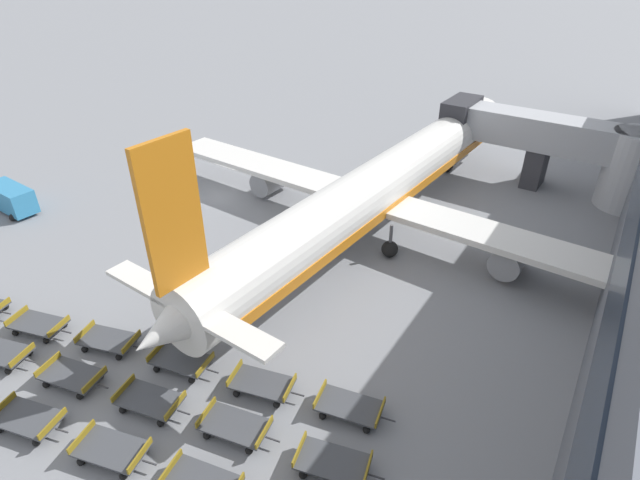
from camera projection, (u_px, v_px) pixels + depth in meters
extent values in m
plane|color=gray|center=(226.00, 193.00, 44.34)|extent=(500.00, 500.00, 0.00)
cube|color=#232D3D|center=(639.00, 189.00, 26.37)|extent=(0.12, 90.46, 4.69)
cylinder|color=#B2B5BA|center=(635.00, 171.00, 40.66)|extent=(4.82, 4.82, 6.40)
cube|color=#B2B5BA|center=(544.00, 132.00, 43.38)|extent=(15.22, 3.70, 2.80)
cube|color=#2D2D33|center=(460.00, 117.00, 47.04)|extent=(2.56, 4.89, 3.36)
cube|color=#38383D|center=(535.00, 166.00, 45.04)|extent=(1.69, 2.94, 3.60)
cylinder|color=white|center=(385.00, 182.00, 38.01)|extent=(6.39, 40.50, 4.01)
sphere|color=white|center=(481.00, 116.00, 51.98)|extent=(3.81, 3.81, 3.81)
cone|color=white|center=(178.00, 322.00, 24.04)|extent=(4.09, 5.03, 3.81)
cube|color=orange|center=(172.00, 216.00, 21.71)|extent=(0.46, 3.02, 7.03)
cube|color=white|center=(187.00, 305.00, 24.20)|extent=(11.32, 2.03, 0.24)
cube|color=white|center=(373.00, 200.00, 37.36)|extent=(40.34, 5.78, 0.44)
cylinder|color=gray|center=(512.00, 256.00, 33.03)|extent=(2.30, 3.59, 2.10)
cylinder|color=gray|center=(272.00, 179.00, 43.52)|extent=(2.30, 3.59, 2.10)
cube|color=orange|center=(384.00, 190.00, 38.38)|extent=(6.23, 36.48, 0.72)
cylinder|color=#56565B|center=(448.00, 156.00, 47.70)|extent=(0.24, 0.24, 1.95)
sphere|color=black|center=(447.00, 166.00, 48.20)|extent=(1.19, 1.19, 1.19)
cylinder|color=#56565B|center=(391.00, 237.00, 34.78)|extent=(0.24, 0.24, 1.95)
sphere|color=black|center=(390.00, 249.00, 35.29)|extent=(1.19, 1.19, 1.19)
cylinder|color=#56565B|center=(323.00, 214.00, 37.70)|extent=(0.24, 0.24, 1.95)
sphere|color=black|center=(323.00, 225.00, 38.21)|extent=(1.19, 1.19, 1.19)
cube|color=teal|center=(11.00, 198.00, 40.84)|extent=(4.88, 2.18, 1.95)
cube|color=#1E232D|center=(24.00, 201.00, 39.49)|extent=(0.17, 1.62, 0.68)
sphere|color=black|center=(13.00, 217.00, 39.93)|extent=(0.60, 0.60, 0.60)
sphere|color=black|center=(35.00, 209.00, 41.18)|extent=(0.60, 0.60, 0.60)
sphere|color=black|center=(16.00, 199.00, 42.74)|extent=(0.60, 0.60, 0.60)
cube|color=#424449|center=(28.00, 418.00, 22.89)|extent=(3.40, 2.39, 0.10)
cube|color=olive|center=(53.00, 423.00, 22.38)|extent=(0.49, 1.64, 0.32)
cube|color=olive|center=(1.00, 407.00, 23.18)|extent=(0.49, 1.64, 0.32)
cube|color=#333338|center=(62.00, 431.00, 22.45)|extent=(0.69, 0.23, 0.06)
sphere|color=black|center=(37.00, 442.00, 22.22)|extent=(0.36, 0.36, 0.36)
sphere|color=black|center=(60.00, 417.00, 23.37)|extent=(0.36, 0.36, 0.36)
sphere|color=black|center=(24.00, 406.00, 23.95)|extent=(0.36, 0.36, 0.36)
cube|color=#424449|center=(111.00, 449.00, 21.51)|extent=(3.40, 2.40, 0.10)
cube|color=olive|center=(140.00, 455.00, 21.00)|extent=(0.50, 1.64, 0.32)
cube|color=olive|center=(81.00, 436.00, 21.79)|extent=(0.50, 1.64, 0.32)
cube|color=#333338|center=(149.00, 463.00, 21.07)|extent=(0.69, 0.23, 0.06)
sphere|color=black|center=(124.00, 476.00, 20.83)|extent=(0.36, 0.36, 0.36)
sphere|color=black|center=(144.00, 447.00, 21.99)|extent=(0.36, 0.36, 0.36)
sphere|color=black|center=(81.00, 461.00, 21.40)|extent=(0.36, 0.36, 0.36)
sphere|color=black|center=(103.00, 434.00, 22.56)|extent=(0.36, 0.36, 0.36)
cube|color=olive|center=(170.00, 468.00, 20.51)|extent=(0.41, 1.66, 0.32)
sphere|color=black|center=(190.00, 465.00, 21.25)|extent=(0.36, 0.36, 0.36)
cube|color=#424449|center=(1.00, 352.00, 26.55)|extent=(3.42, 2.46, 0.10)
cube|color=olive|center=(22.00, 355.00, 26.07)|extent=(0.54, 1.63, 0.32)
cube|color=#333338|center=(30.00, 361.00, 26.15)|extent=(0.69, 0.25, 0.06)
sphere|color=black|center=(8.00, 371.00, 25.89)|extent=(0.36, 0.36, 0.36)
sphere|color=black|center=(29.00, 352.00, 27.06)|extent=(0.36, 0.36, 0.36)
cube|color=#424449|center=(72.00, 375.00, 25.17)|extent=(3.36, 2.29, 0.10)
cube|color=olive|center=(95.00, 379.00, 24.61)|extent=(0.43, 1.65, 0.32)
cube|color=olive|center=(48.00, 364.00, 25.50)|extent=(0.43, 1.65, 0.32)
cube|color=#333338|center=(102.00, 386.00, 24.67)|extent=(0.70, 0.21, 0.06)
sphere|color=black|center=(80.00, 396.00, 24.47)|extent=(0.36, 0.36, 0.36)
sphere|color=black|center=(100.00, 376.00, 25.61)|extent=(0.36, 0.36, 0.36)
sphere|color=black|center=(46.00, 384.00, 25.11)|extent=(0.36, 0.36, 0.36)
sphere|color=black|center=(67.00, 365.00, 26.25)|extent=(0.36, 0.36, 0.36)
cube|color=#424449|center=(150.00, 399.00, 23.81)|extent=(3.36, 2.28, 0.10)
cube|color=olive|center=(175.00, 405.00, 23.25)|extent=(0.43, 1.65, 0.32)
cube|color=olive|center=(123.00, 388.00, 24.15)|extent=(0.43, 1.65, 0.32)
cube|color=#333338|center=(184.00, 412.00, 23.31)|extent=(0.70, 0.20, 0.06)
sphere|color=black|center=(161.00, 423.00, 23.11)|extent=(0.36, 0.36, 0.36)
sphere|color=black|center=(178.00, 400.00, 24.25)|extent=(0.36, 0.36, 0.36)
sphere|color=black|center=(123.00, 410.00, 23.75)|extent=(0.36, 0.36, 0.36)
sphere|color=black|center=(142.00, 388.00, 24.89)|extent=(0.36, 0.36, 0.36)
cube|color=#424449|center=(235.00, 425.00, 22.57)|extent=(3.35, 2.25, 0.10)
cube|color=olive|center=(264.00, 432.00, 22.00)|extent=(0.41, 1.66, 0.32)
cube|color=olive|center=(206.00, 412.00, 22.92)|extent=(0.41, 1.66, 0.32)
cube|color=#333338|center=(273.00, 439.00, 22.05)|extent=(0.70, 0.20, 0.06)
sphere|color=black|center=(249.00, 450.00, 21.86)|extent=(0.36, 0.36, 0.36)
sphere|color=black|center=(264.00, 425.00, 22.99)|extent=(0.36, 0.36, 0.36)
sphere|color=black|center=(207.00, 435.00, 22.52)|extent=(0.36, 0.36, 0.36)
sphere|color=black|center=(223.00, 412.00, 23.66)|extent=(0.36, 0.36, 0.36)
cube|color=#424449|center=(333.00, 462.00, 20.97)|extent=(3.39, 2.37, 0.10)
cube|color=olive|center=(368.00, 469.00, 20.45)|extent=(0.48, 1.64, 0.32)
cube|color=olive|center=(299.00, 449.00, 21.27)|extent=(0.48, 1.64, 0.32)
cube|color=#333338|center=(376.00, 477.00, 20.51)|extent=(0.69, 0.23, 0.06)
sphere|color=black|center=(361.00, 460.00, 21.44)|extent=(0.36, 0.36, 0.36)
sphere|color=black|center=(303.00, 475.00, 20.87)|extent=(0.36, 0.36, 0.36)
sphere|color=black|center=(314.00, 446.00, 22.03)|extent=(0.36, 0.36, 0.36)
cube|color=#333338|center=(6.00, 313.00, 29.51)|extent=(0.69, 0.26, 0.06)
sphere|color=black|center=(6.00, 307.00, 30.42)|extent=(0.36, 0.36, 0.36)
cube|color=#424449|center=(38.00, 324.00, 28.51)|extent=(3.41, 2.42, 0.10)
cube|color=olive|center=(59.00, 326.00, 28.02)|extent=(0.52, 1.64, 0.32)
cube|color=olive|center=(16.00, 316.00, 28.78)|extent=(0.52, 1.64, 0.32)
cube|color=#333338|center=(66.00, 332.00, 28.09)|extent=(0.69, 0.24, 0.06)
sphere|color=black|center=(46.00, 340.00, 27.84)|extent=(0.36, 0.36, 0.36)
sphere|color=black|center=(64.00, 324.00, 29.01)|extent=(0.36, 0.36, 0.36)
sphere|color=black|center=(15.00, 333.00, 28.39)|extent=(0.36, 0.36, 0.36)
sphere|color=black|center=(35.00, 317.00, 29.56)|extent=(0.36, 0.36, 0.36)
cube|color=#424449|center=(108.00, 339.00, 27.39)|extent=(3.42, 2.48, 0.10)
cube|color=olive|center=(131.00, 342.00, 26.93)|extent=(0.55, 1.63, 0.32)
cube|color=olive|center=(84.00, 331.00, 27.64)|extent=(0.55, 1.63, 0.32)
cube|color=#333338|center=(139.00, 348.00, 27.01)|extent=(0.69, 0.26, 0.06)
sphere|color=black|center=(119.00, 357.00, 26.75)|extent=(0.36, 0.36, 0.36)
sphere|color=black|center=(134.00, 339.00, 27.92)|extent=(0.36, 0.36, 0.36)
sphere|color=black|center=(85.00, 349.00, 27.26)|extent=(0.36, 0.36, 0.36)
sphere|color=black|center=(101.00, 332.00, 28.43)|extent=(0.36, 0.36, 0.36)
cube|color=#424449|center=(181.00, 360.00, 26.05)|extent=(3.35, 2.25, 0.10)
cube|color=olive|center=(205.00, 364.00, 25.48)|extent=(0.41, 1.66, 0.32)
cube|color=olive|center=(157.00, 350.00, 26.41)|extent=(0.41, 1.66, 0.32)
cube|color=#333338|center=(213.00, 371.00, 25.53)|extent=(0.70, 0.20, 0.06)
sphere|color=black|center=(192.00, 380.00, 25.34)|extent=(0.36, 0.36, 0.36)
sphere|color=black|center=(207.00, 361.00, 26.48)|extent=(0.36, 0.36, 0.36)
sphere|color=black|center=(157.00, 369.00, 26.01)|extent=(0.36, 0.36, 0.36)
sphere|color=black|center=(173.00, 351.00, 27.14)|extent=(0.36, 0.36, 0.36)
cube|color=#424449|center=(262.00, 383.00, 24.70)|extent=(3.39, 2.36, 0.10)
cube|color=olive|center=(290.00, 387.00, 24.18)|extent=(0.48, 1.65, 0.32)
cube|color=olive|center=(234.00, 373.00, 25.00)|extent=(0.48, 1.65, 0.32)
cube|color=#333338|center=(298.00, 394.00, 24.24)|extent=(0.69, 0.23, 0.06)
sphere|color=black|center=(277.00, 404.00, 24.02)|extent=(0.36, 0.36, 0.36)
sphere|color=black|center=(288.00, 383.00, 25.17)|extent=(0.36, 0.36, 0.36)
sphere|color=black|center=(236.00, 393.00, 24.61)|extent=(0.36, 0.36, 0.36)
sphere|color=black|center=(249.00, 373.00, 25.76)|extent=(0.36, 0.36, 0.36)
cube|color=#424449|center=(349.00, 406.00, 23.49)|extent=(3.34, 2.24, 0.10)
cube|color=olive|center=(380.00, 412.00, 22.92)|extent=(0.40, 1.66, 0.32)
cube|color=olive|center=(320.00, 394.00, 23.85)|extent=(0.40, 1.66, 0.32)
cube|color=#333338|center=(388.00, 419.00, 22.97)|extent=(0.70, 0.19, 0.06)
sphere|color=black|center=(367.00, 430.00, 22.78)|extent=(0.36, 0.36, 0.36)
sphere|color=black|center=(375.00, 406.00, 23.92)|extent=(0.36, 0.36, 0.36)
sphere|color=black|center=(323.00, 416.00, 23.45)|extent=(0.36, 0.36, 0.36)
sphere|color=black|center=(333.00, 394.00, 24.59)|extent=(0.36, 0.36, 0.36)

